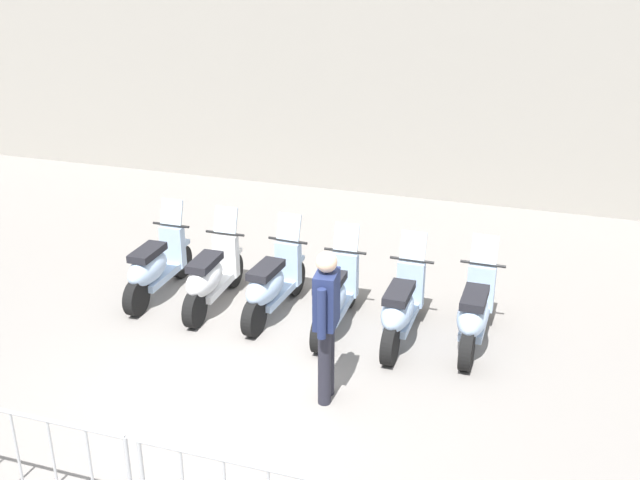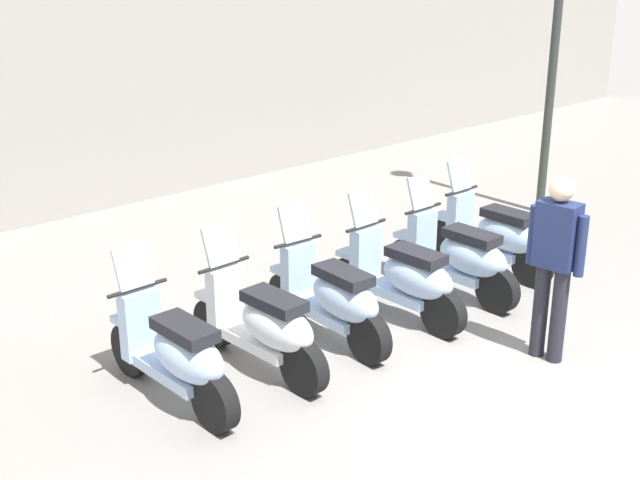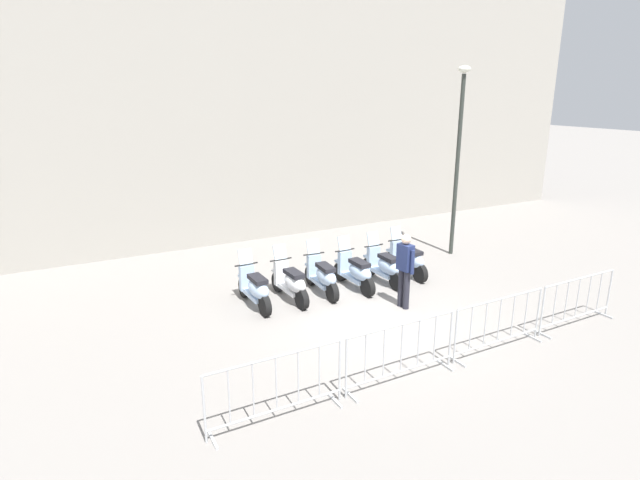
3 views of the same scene
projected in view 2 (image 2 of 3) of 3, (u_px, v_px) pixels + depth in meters
name	position (u px, v px, depth m)	size (l,w,h in m)	color
ground_plane	(515.00, 397.00, 7.00)	(120.00, 120.00, 0.00)	gray
motorcycle_0	(175.00, 354.00, 6.75)	(0.60, 1.72, 1.24)	black
motorcycle_1	(262.00, 325.00, 7.26)	(0.62, 1.72, 1.24)	black
motorcycle_2	(331.00, 298.00, 7.83)	(0.56, 1.72, 1.24)	black
motorcycle_3	(402.00, 278.00, 8.31)	(0.60, 1.72, 1.24)	black
motorcycle_4	(458.00, 257.00, 8.85)	(0.57, 1.73, 1.24)	black
motorcycle_5	(495.00, 236.00, 9.51)	(0.58, 1.73, 1.24)	black
officer_near_row_end	(555.00, 258.00, 7.34)	(0.29, 0.54, 1.73)	#23232D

